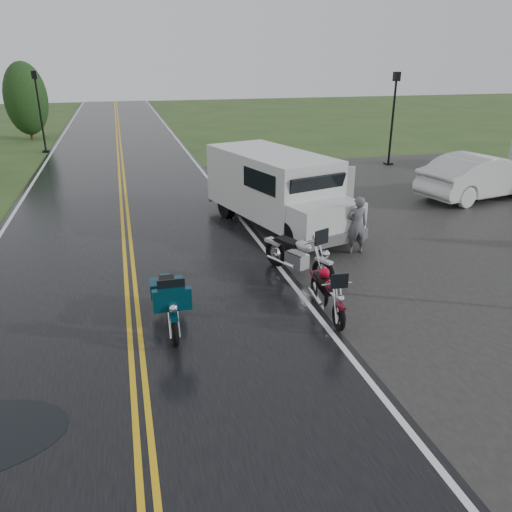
{
  "coord_description": "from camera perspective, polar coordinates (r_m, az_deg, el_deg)",
  "views": [
    {
      "loc": [
        0.08,
        -8.09,
        5.16
      ],
      "look_at": [
        2.8,
        2.0,
        1.0
      ],
      "focal_mm": 35.0,
      "sensor_mm": 36.0,
      "label": 1
    }
  ],
  "objects": [
    {
      "name": "ground",
      "position": [
        9.59,
        -13.43,
        -11.51
      ],
      "size": [
        120.0,
        120.0,
        0.0
      ],
      "primitive_type": "plane",
      "color": "#2D471E",
      "rests_on": "ground"
    },
    {
      "name": "motorcycle_red",
      "position": [
        10.05,
        9.52,
        -5.7
      ],
      "size": [
        0.86,
        2.02,
        1.17
      ],
      "primitive_type": null,
      "rotation": [
        0.0,
        0.0,
        -0.07
      ],
      "color": "#4E0815",
      "rests_on": "ground"
    },
    {
      "name": "person_at_van",
      "position": [
        14.12,
        11.45,
        3.36
      ],
      "size": [
        0.63,
        0.44,
        1.63
      ],
      "primitive_type": "imported",
      "rotation": [
        0.0,
        0.0,
        3.06
      ],
      "color": "#56555B",
      "rests_on": "ground"
    },
    {
      "name": "sedan_white",
      "position": [
        21.43,
        24.24,
        8.25
      ],
      "size": [
        5.49,
        2.92,
        1.72
      ],
      "primitive_type": "imported",
      "rotation": [
        0.0,
        0.0,
        1.79
      ],
      "color": "silver",
      "rests_on": "ground"
    },
    {
      "name": "motorcycle_silver",
      "position": [
        11.82,
        7.75,
        -0.7
      ],
      "size": [
        1.74,
        2.49,
        1.39
      ],
      "primitive_type": null,
      "rotation": [
        0.0,
        0.0,
        0.42
      ],
      "color": "#B8B9C0",
      "rests_on": "ground"
    },
    {
      "name": "motorcycle_teal",
      "position": [
        9.48,
        -9.39,
        -6.91
      ],
      "size": [
        0.85,
        2.26,
        1.33
      ],
      "primitive_type": null,
      "rotation": [
        0.0,
        0.0,
        -0.01
      ],
      "color": "#05303C",
      "rests_on": "ground"
    },
    {
      "name": "tree_left_far",
      "position": [
        37.77,
        -24.69,
        15.25
      ],
      "size": [
        2.77,
        2.77,
        4.26
      ],
      "primitive_type": null,
      "color": "#1E3D19",
      "rests_on": "ground"
    },
    {
      "name": "lamp_post_far_left",
      "position": [
        31.98,
        -23.45,
        14.85
      ],
      "size": [
        0.39,
        0.39,
        4.55
      ],
      "primitive_type": null,
      "color": "black",
      "rests_on": "ground"
    },
    {
      "name": "parking_pad",
      "position": [
        17.8,
        23.67,
        3.05
      ],
      "size": [
        14.0,
        24.0,
        0.03
      ],
      "primitive_type": "cube",
      "color": "black",
      "rests_on": "ground"
    },
    {
      "name": "road",
      "position": [
        18.8,
        -14.8,
        5.13
      ],
      "size": [
        8.0,
        100.0,
        0.04
      ],
      "primitive_type": "cube",
      "color": "black",
      "rests_on": "ground"
    },
    {
      "name": "lamp_post_far_right",
      "position": [
        26.76,
        15.34,
        14.84
      ],
      "size": [
        0.39,
        0.39,
        4.58
      ],
      "primitive_type": null,
      "color": "black",
      "rests_on": "ground"
    },
    {
      "name": "van_white",
      "position": [
        13.93,
        3.79,
        5.22
      ],
      "size": [
        3.92,
        6.59,
        2.43
      ],
      "primitive_type": null,
      "rotation": [
        0.0,
        0.0,
        0.27
      ],
      "color": "silver",
      "rests_on": "ground"
    }
  ]
}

